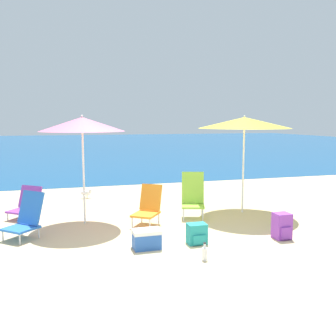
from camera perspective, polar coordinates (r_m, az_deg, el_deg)
name	(u,v)px	position (r m, az deg, el deg)	size (l,w,h in m)	color
ground_plane	(184,260)	(5.38, 2.39, -13.80)	(60.00, 60.00, 0.00)	#D1BA89
sea_water	(79,144)	(31.07, -13.35, 3.52)	(60.00, 40.00, 0.01)	navy
beach_umbrella_yellow	(244,123)	(7.90, 11.56, 6.75)	(1.91, 1.91, 2.04)	white
beach_umbrella_pink	(82,124)	(7.07, -12.94, 6.50)	(1.56, 1.56, 2.03)	white
beach_chair_orange	(148,206)	(7.02, -3.04, -5.82)	(0.68, 0.73, 0.73)	silver
beach_chair_blue	(26,217)	(6.66, -20.80, -7.02)	(0.72, 0.72, 0.75)	silver
beach_chair_lime	(193,195)	(7.51, 3.81, -4.16)	(0.58, 0.61, 0.90)	silver
beach_chair_purple	(27,204)	(7.95, -20.75, -5.15)	(0.72, 0.72, 0.63)	silver
backpack_teal	(197,234)	(5.99, 4.42, -9.98)	(0.30, 0.24, 0.32)	teal
backpack_purple	(282,226)	(6.48, 16.98, -8.47)	(0.26, 0.27, 0.43)	purple
water_bottle	(205,253)	(5.35, 5.61, -12.80)	(0.08, 0.08, 0.25)	silver
cooler_box	(147,239)	(5.78, -3.29, -10.74)	(0.42, 0.29, 0.29)	#2859B2
seagull	(86,193)	(9.59, -12.33, -3.68)	(0.27, 0.11, 0.23)	gold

